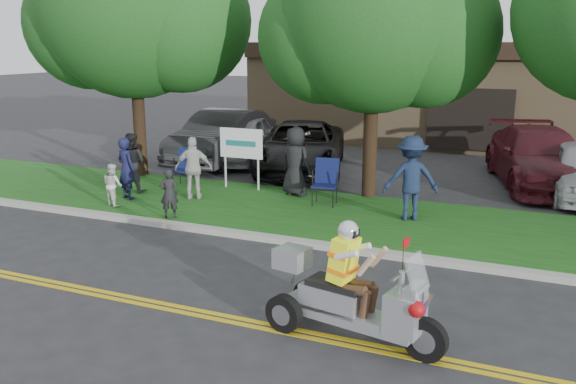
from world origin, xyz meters
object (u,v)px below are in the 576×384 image
at_px(spectator_adult_left, 126,168).
at_px(spectator_adult_right, 194,168).
at_px(parked_car_far_left, 241,139).
at_px(parked_car_mid, 301,147).
at_px(lawn_chair_a, 185,165).
at_px(spectator_adult_mid, 131,163).
at_px(trike_scooter, 349,298).
at_px(lawn_chair_b, 326,179).
at_px(parked_car_left, 223,137).
at_px(parked_car_right, 540,158).

distance_m(spectator_adult_left, spectator_adult_right, 1.70).
xyz_separation_m(parked_car_far_left, parked_car_mid, (2.50, -0.67, -0.01)).
height_order(lawn_chair_a, spectator_adult_mid, spectator_adult_mid).
distance_m(spectator_adult_right, parked_car_far_left, 5.66).
relative_size(trike_scooter, spectator_adult_left, 1.64).
xyz_separation_m(lawn_chair_b, parked_car_mid, (-2.25, 3.93, 0.04)).
bearing_deg(spectator_adult_right, parked_car_mid, -126.89).
distance_m(spectator_adult_left, spectator_adult_mid, 0.73).
bearing_deg(parked_car_mid, spectator_adult_right, -118.45).
xyz_separation_m(trike_scooter, spectator_adult_left, (-7.42, 4.79, 0.30)).
bearing_deg(spectator_adult_mid, parked_car_left, -99.18).
bearing_deg(trike_scooter, lawn_chair_b, 123.67).
relative_size(parked_car_left, parked_car_right, 0.94).
xyz_separation_m(trike_scooter, parked_car_right, (2.12, 10.99, 0.23)).
bearing_deg(spectator_adult_right, spectator_adult_left, -0.87).
relative_size(lawn_chair_a, spectator_adult_right, 0.65).
distance_m(trike_scooter, parked_car_far_left, 13.20).
bearing_deg(spectator_adult_right, parked_car_left, -93.50).
height_order(parked_car_far_left, parked_car_mid, parked_car_far_left).
bearing_deg(lawn_chair_a, parked_car_mid, 57.62).
xyz_separation_m(parked_car_far_left, parked_car_right, (9.50, 0.05, 0.03)).
xyz_separation_m(spectator_adult_right, parked_car_far_left, (-1.50, 5.45, -0.12)).
bearing_deg(spectator_adult_left, trike_scooter, 166.16).
height_order(parked_car_far_left, parked_car_left, parked_car_left).
height_order(trike_scooter, spectator_adult_right, spectator_adult_right).
bearing_deg(parked_car_far_left, parked_car_right, -11.99).
height_order(spectator_adult_left, parked_car_right, spectator_adult_left).
bearing_deg(lawn_chair_a, lawn_chair_b, -7.65).
relative_size(spectator_adult_mid, spectator_adult_right, 1.00).
xyz_separation_m(spectator_adult_left, spectator_adult_right, (1.55, 0.70, 0.01)).
relative_size(spectator_adult_left, parked_car_mid, 0.28).
bearing_deg(lawn_chair_b, parked_car_far_left, 127.77).
bearing_deg(lawn_chair_a, trike_scooter, -47.47).
distance_m(trike_scooter, lawn_chair_a, 9.57).
xyz_separation_m(trike_scooter, spectator_adult_right, (-5.88, 5.49, 0.31)).
bearing_deg(parked_car_left, spectator_adult_right, -71.26).
bearing_deg(spectator_adult_left, parked_car_far_left, -71.45).
bearing_deg(parked_car_far_left, lawn_chair_a, -95.65).
relative_size(lawn_chair_a, parked_car_mid, 0.19).
relative_size(lawn_chair_b, parked_car_mid, 0.20).
relative_size(parked_car_mid, parked_car_right, 0.99).
relative_size(lawn_chair_a, spectator_adult_mid, 0.66).
height_order(spectator_adult_left, parked_car_far_left, spectator_adult_left).
height_order(trike_scooter, lawn_chair_b, trike_scooter).
height_order(trike_scooter, parked_car_right, trike_scooter).
distance_m(spectator_adult_mid, parked_car_left, 5.11).
relative_size(lawn_chair_a, lawn_chair_b, 0.93).
bearing_deg(parked_car_mid, parked_car_right, -10.80).
distance_m(lawn_chair_b, spectator_adult_right, 3.36).
bearing_deg(lawn_chair_b, trike_scooter, -75.66).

